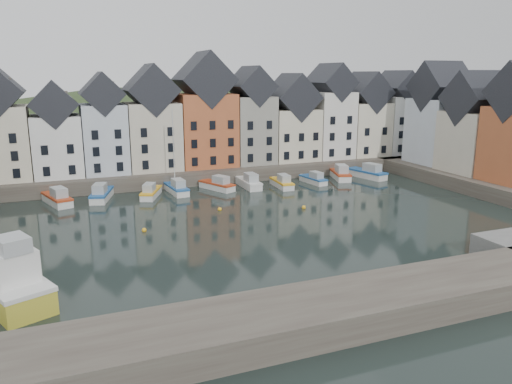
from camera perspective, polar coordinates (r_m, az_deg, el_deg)
ground at (r=55.50m, az=2.29°, el=-3.78°), size 260.00×260.00×0.00m
far_quay at (r=82.78m, az=-6.14°, el=2.62°), size 90.00×16.00×2.00m
right_quay at (r=79.46m, az=26.54°, el=0.81°), size 14.00×54.00×2.00m
near_wall at (r=32.70m, az=1.87°, el=-14.68°), size 50.00×6.00×2.00m
hillside at (r=112.03m, az=-9.49°, el=-4.63°), size 153.60×70.40×64.00m
far_terrace at (r=80.70m, az=-3.68°, el=8.04°), size 72.37×8.16×17.78m
right_terrace at (r=81.02m, az=23.99°, el=6.97°), size 8.30×24.25×16.36m
mooring_buoys at (r=58.85m, az=-3.38°, el=-2.63°), size 20.50×5.50×0.50m
boat_a at (r=68.77m, az=-21.74°, el=-0.70°), size 3.95×6.95×2.55m
boat_b at (r=69.28m, az=-17.25°, el=-0.25°), size 3.80×6.89×2.53m
boat_c at (r=69.07m, az=-11.94°, el=-0.04°), size 3.93×6.05×2.23m
boat_d at (r=70.57m, az=-9.04°, el=0.46°), size 2.43×6.33×11.83m
boat_e at (r=72.16m, az=-4.40°, el=0.81°), size 4.24×6.31×2.33m
boat_f at (r=73.30m, az=-0.80°, el=1.08°), size 2.01×6.44×2.47m
boat_g at (r=73.54m, az=3.01°, el=1.05°), size 2.15×5.93×2.24m
boat_h at (r=76.66m, az=6.62°, el=1.45°), size 2.35×5.57×2.07m
boat_i at (r=80.54m, az=9.59°, el=2.05°), size 4.01×7.17×2.63m
boat_j at (r=82.06m, az=12.66°, el=2.13°), size 3.76×7.31×2.68m
large_vessel at (r=42.35m, az=-27.03°, el=-8.60°), size 8.32×13.30×6.74m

